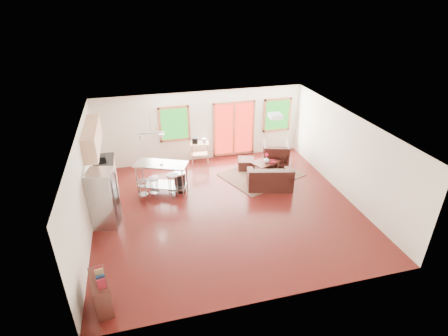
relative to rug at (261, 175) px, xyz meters
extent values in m
cube|color=#3C0E0C|center=(-1.70, -1.69, -0.02)|extent=(7.50, 7.00, 0.02)
cube|color=white|center=(-1.70, -1.69, 2.60)|extent=(7.50, 7.00, 0.02)
cube|color=white|center=(-1.70, 1.82, 1.29)|extent=(7.50, 0.02, 2.60)
cube|color=white|center=(-5.46, -1.69, 1.29)|extent=(0.02, 7.00, 2.60)
cube|color=white|center=(2.06, -1.69, 1.29)|extent=(0.02, 7.00, 2.60)
cube|color=white|center=(-1.70, -5.20, 1.29)|extent=(7.50, 0.02, 2.60)
cube|color=#144F13|center=(-2.70, 1.77, 1.49)|extent=(0.94, 0.02, 1.14)
cube|color=#AA593C|center=(-2.70, 1.77, 2.10)|extent=(1.10, 0.05, 0.08)
cube|color=#AA593C|center=(-2.70, 1.77, 0.88)|extent=(1.10, 0.05, 0.08)
cube|color=#AA593C|center=(-3.21, 1.77, 1.49)|extent=(0.08, 0.05, 1.30)
cube|color=#AA593C|center=(-2.19, 1.77, 1.49)|extent=(0.08, 0.05, 1.30)
cube|color=#A31D12|center=(-0.50, 1.77, 1.09)|extent=(1.44, 0.02, 1.94)
cube|color=#AA593C|center=(-0.50, 1.77, 2.10)|extent=(1.60, 0.05, 0.08)
cube|color=#AA593C|center=(-0.50, 1.77, 0.08)|extent=(1.60, 0.05, 0.08)
cube|color=#AA593C|center=(-1.26, 1.77, 1.09)|extent=(0.08, 0.05, 2.10)
cube|color=#AA593C|center=(0.26, 1.77, 1.09)|extent=(0.08, 0.05, 2.10)
cube|color=#AA593C|center=(-0.50, 1.77, 1.09)|extent=(0.08, 0.05, 1.94)
cube|color=#144F13|center=(1.20, 1.77, 1.49)|extent=(0.94, 0.02, 1.14)
cube|color=#AA593C|center=(1.20, 1.77, 2.10)|extent=(1.10, 0.05, 0.08)
cube|color=#AA593C|center=(1.20, 1.77, 0.88)|extent=(1.10, 0.05, 0.08)
cube|color=#AA593C|center=(0.69, 1.77, 1.49)|extent=(0.08, 0.05, 1.30)
cube|color=#AA593C|center=(1.71, 1.77, 1.49)|extent=(0.08, 0.05, 1.30)
cube|color=#4D5A3C|center=(0.00, 0.00, 0.00)|extent=(3.01, 2.70, 0.02)
cube|color=black|center=(-0.03, -0.84, 0.19)|extent=(1.58, 1.12, 0.40)
cube|color=black|center=(-0.10, -1.14, 0.57)|extent=(1.43, 0.51, 0.36)
cube|color=black|center=(-0.63, -0.70, 0.46)|extent=(0.37, 0.83, 0.15)
cube|color=black|center=(0.57, -0.98, 0.46)|extent=(0.37, 0.83, 0.15)
cube|color=black|center=(-0.32, -0.72, 0.44)|extent=(0.69, 0.65, 0.11)
cube|color=black|center=(0.29, -0.87, 0.44)|extent=(0.69, 0.65, 0.11)
cube|color=#3C1A14|center=(0.25, 0.24, 0.34)|extent=(1.08, 0.89, 0.04)
cube|color=#3C1A14|center=(-0.03, -0.11, 0.16)|extent=(0.07, 0.07, 0.34)
cube|color=#3C1A14|center=(0.69, 0.20, 0.16)|extent=(0.07, 0.07, 0.34)
cube|color=#3C1A14|center=(-0.20, 0.27, 0.16)|extent=(0.07, 0.07, 0.34)
cube|color=#3C1A14|center=(0.53, 0.58, 0.16)|extent=(0.07, 0.07, 0.34)
imported|color=black|center=(0.79, 0.69, 0.46)|extent=(1.14, 1.11, 0.94)
cube|color=black|center=(-0.37, 0.60, 0.18)|extent=(0.69, 0.69, 0.38)
imported|color=silver|center=(0.22, 0.14, 0.48)|extent=(0.24, 0.25, 0.19)
sphere|color=red|center=(0.26, 0.16, 0.64)|extent=(0.09, 0.09, 0.07)
sphere|color=red|center=(0.18, 0.13, 0.66)|extent=(0.09, 0.09, 0.07)
sphere|color=red|center=(0.23, 0.18, 0.68)|extent=(0.09, 0.09, 0.07)
imported|color=maroon|center=(0.34, 0.16, 0.54)|extent=(0.23, 0.06, 0.30)
cube|color=tan|center=(-5.15, 0.01, 0.44)|extent=(0.60, 2.20, 0.90)
cube|color=black|center=(-5.15, 0.01, 0.91)|extent=(0.64, 2.24, 0.04)
cube|color=tan|center=(-5.27, 0.01, 1.94)|extent=(0.36, 2.20, 0.70)
cylinder|color=#B7BABC|center=(-5.15, -0.49, 1.02)|extent=(0.12, 0.12, 0.18)
cube|color=black|center=(-5.15, 0.41, 1.03)|extent=(0.22, 0.18, 0.20)
cube|color=#B7BABC|center=(-5.05, -1.61, 0.81)|extent=(0.78, 0.77, 1.64)
cube|color=gray|center=(-4.74, -1.68, 0.81)|extent=(0.15, 0.59, 1.60)
cylinder|color=gray|center=(-4.77, -1.88, 0.94)|extent=(0.03, 0.03, 1.09)
cylinder|color=gray|center=(-4.68, -1.49, 0.94)|extent=(0.03, 0.03, 1.09)
cube|color=#B7BABC|center=(-3.41, -0.28, 0.98)|extent=(1.73, 1.22, 0.04)
cube|color=gray|center=(-3.41, -0.28, 0.26)|extent=(1.60, 1.10, 0.03)
cylinder|color=gray|center=(-4.18, -0.22, 0.47)|extent=(0.06, 0.06, 0.97)
cylinder|color=gray|center=(-2.84, -0.79, 0.47)|extent=(0.06, 0.06, 0.97)
cylinder|color=gray|center=(-3.98, 0.24, 0.47)|extent=(0.06, 0.06, 0.97)
cylinder|color=gray|center=(-2.65, -0.34, 0.47)|extent=(0.06, 0.06, 0.97)
imported|color=white|center=(-3.40, -0.38, 1.00)|extent=(0.13, 0.10, 0.12)
cylinder|color=#B7BABC|center=(-4.03, -0.60, 0.64)|extent=(0.33, 0.33, 0.04)
cylinder|color=gray|center=(-3.94, -0.52, 0.30)|extent=(0.02, 0.02, 0.63)
cylinder|color=gray|center=(-4.12, -0.51, 0.30)|extent=(0.02, 0.02, 0.63)
cylinder|color=gray|center=(-4.12, -0.68, 0.30)|extent=(0.02, 0.02, 0.63)
cylinder|color=gray|center=(-3.95, -0.69, 0.30)|extent=(0.02, 0.02, 0.63)
cylinder|color=gray|center=(-4.03, -0.60, 0.19)|extent=(0.30, 0.30, 0.01)
cylinder|color=#B7BABC|center=(-3.68, -0.54, 0.66)|extent=(0.41, 0.41, 0.04)
cylinder|color=gray|center=(-3.57, -0.49, 0.32)|extent=(0.03, 0.03, 0.66)
cylinder|color=gray|center=(-3.74, -0.43, 0.32)|extent=(0.03, 0.03, 0.66)
cylinder|color=gray|center=(-3.79, -0.60, 0.32)|extent=(0.03, 0.03, 0.66)
cylinder|color=gray|center=(-3.63, -0.66, 0.32)|extent=(0.03, 0.03, 0.66)
cylinder|color=gray|center=(-3.68, -0.54, 0.20)|extent=(0.37, 0.37, 0.01)
cylinder|color=#B7BABC|center=(-3.12, -0.64, 0.74)|extent=(0.43, 0.43, 0.04)
cylinder|color=gray|center=(-3.04, -0.53, 0.35)|extent=(0.03, 0.03, 0.73)
cylinder|color=gray|center=(-3.24, -0.56, 0.35)|extent=(0.03, 0.03, 0.73)
cylinder|color=gray|center=(-3.20, -0.76, 0.35)|extent=(0.03, 0.03, 0.73)
cylinder|color=gray|center=(-3.00, -0.72, 0.35)|extent=(0.03, 0.03, 0.73)
cylinder|color=gray|center=(-3.12, -0.64, 0.23)|extent=(0.39, 0.39, 0.02)
cylinder|color=black|center=(-2.87, -0.35, 0.30)|extent=(0.47, 0.47, 0.63)
cylinder|color=#B7BABC|center=(-2.87, -0.35, 0.64)|extent=(0.48, 0.48, 0.05)
cube|color=tan|center=(-1.87, 1.47, 0.77)|extent=(0.72, 0.52, 0.04)
cube|color=tan|center=(-1.87, 1.47, 0.36)|extent=(0.67, 0.49, 0.03)
cube|color=tan|center=(-2.18, 1.35, 0.38)|extent=(0.04, 0.04, 0.79)
cube|color=tan|center=(-1.62, 1.26, 0.38)|extent=(0.04, 0.04, 0.79)
cube|color=tan|center=(-2.12, 1.68, 0.38)|extent=(0.04, 0.04, 0.79)
cube|color=tan|center=(-1.57, 1.59, 0.38)|extent=(0.04, 0.04, 0.79)
cube|color=black|center=(-2.04, 1.50, 0.89)|extent=(0.23, 0.22, 0.21)
cylinder|color=#B7BABC|center=(-1.70, 1.44, 0.87)|extent=(0.17, 0.17, 0.17)
cube|color=#3C1A14|center=(-5.05, -4.47, 0.35)|extent=(0.47, 0.86, 0.73)
cube|color=maroon|center=(-4.95, -4.73, 0.82)|extent=(0.17, 0.08, 0.22)
cube|color=navy|center=(-4.98, -4.59, 0.81)|extent=(0.17, 0.08, 0.20)
cube|color=tan|center=(-5.00, -4.46, 0.83)|extent=(0.17, 0.08, 0.24)
cube|color=maroon|center=(-5.03, -4.32, 0.80)|extent=(0.17, 0.08, 0.18)
cube|color=white|center=(-0.10, -1.09, 2.52)|extent=(0.35, 0.35, 0.12)
cylinder|color=gray|center=(-3.60, -0.19, 2.29)|extent=(0.02, 0.02, 0.60)
cube|color=gray|center=(-3.60, -0.19, 1.99)|extent=(0.80, 0.04, 0.03)
cone|color=#B7BABC|center=(-3.90, -0.19, 1.87)|extent=(0.18, 0.18, 0.14)
cone|color=#B7BABC|center=(-3.30, -0.19, 1.87)|extent=(0.18, 0.18, 0.14)
camera|label=1|loc=(-3.92, -9.99, 5.81)|focal=28.00mm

